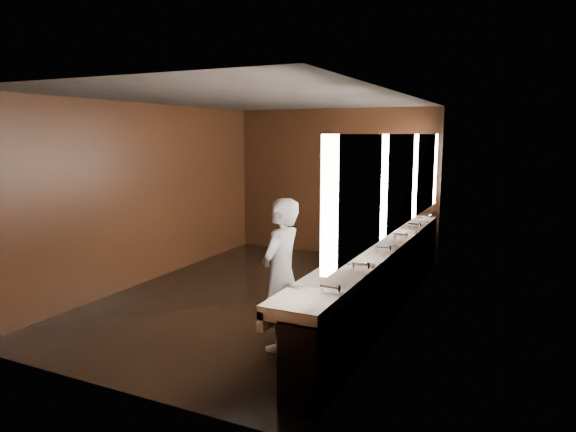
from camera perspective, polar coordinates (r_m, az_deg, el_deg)
The scene contains 10 objects.
floor at distance 7.54m, azimuth -3.12°, elevation -8.87°, with size 6.00×6.00×0.00m, color black.
ceiling at distance 7.19m, azimuth -3.32°, elevation 12.88°, with size 4.00×6.00×0.02m, color #2D2D2B.
wall_back at distance 9.95m, azimuth 5.14°, elevation 3.74°, with size 4.00×0.02×2.80m, color black.
wall_front at distance 4.86m, azimuth -20.52°, elevation -2.47°, with size 4.00×0.02×2.80m, color black.
wall_left at distance 8.37m, azimuth -15.31°, elevation 2.44°, with size 0.02×6.00×2.80m, color black.
wall_right at distance 6.52m, azimuth 12.40°, elevation 0.73°, with size 0.02×6.00×2.80m, color black.
sink_counter at distance 6.75m, azimuth 10.41°, elevation -6.77°, with size 0.55×5.40×1.01m.
mirror_band at distance 6.48m, azimuth 12.33°, elevation 3.80°, with size 0.06×5.03×1.15m.
person at distance 5.56m, azimuth -0.79°, elevation -6.50°, with size 0.60×0.40×1.66m, color #96BEE0.
trash_bin at distance 6.00m, azimuth 5.84°, elevation -10.83°, with size 0.37×0.37×0.57m, color black.
Camera 1 is at (3.46, -6.28, 2.33)m, focal length 32.00 mm.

